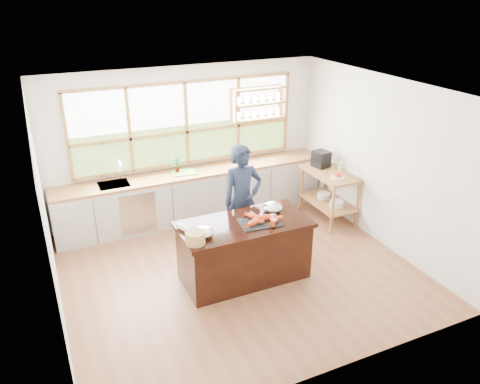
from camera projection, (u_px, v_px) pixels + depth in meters
ground_plane at (238, 270)px, 7.04m from camera, size 5.00×5.00×0.00m
room_shell at (225, 149)px, 6.76m from camera, size 5.02×4.52×2.71m
back_counter at (194, 194)px, 8.46m from camera, size 4.90×0.63×0.90m
right_shelf_unit at (330, 188)px, 8.36m from camera, size 0.62×1.10×0.90m
island at (244, 250)px, 6.69m from camera, size 1.85×0.90×0.90m
cook at (242, 200)px, 7.21m from camera, size 0.65×0.43×1.78m
potted_plant at (177, 165)px, 8.17m from camera, size 0.16×0.12×0.28m
cutting_board at (184, 172)px, 8.22m from camera, size 0.43×0.34×0.01m
espresso_machine at (321, 159)px, 8.45m from camera, size 0.30×0.32×0.29m
wine_bottle at (340, 169)px, 8.05m from camera, size 0.07×0.07×0.25m
fruit_bowl at (338, 176)px, 7.97m from camera, size 0.22×0.22×0.11m
slate_board at (260, 222)px, 6.50m from camera, size 0.59×0.46×0.02m
lobster_pile at (261, 219)px, 6.48m from camera, size 0.52×0.44×0.08m
mixing_bowl_left at (203, 232)px, 6.13m from camera, size 0.28×0.28×0.14m
mixing_bowl_right at (273, 207)px, 6.81m from camera, size 0.30×0.30×0.14m
wine_glass at (274, 218)px, 6.29m from camera, size 0.08×0.08×0.22m
wicker_basket at (195, 238)px, 5.96m from camera, size 0.26×0.26×0.16m
parchment_roll at (185, 229)px, 6.27m from camera, size 0.20×0.31×0.08m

